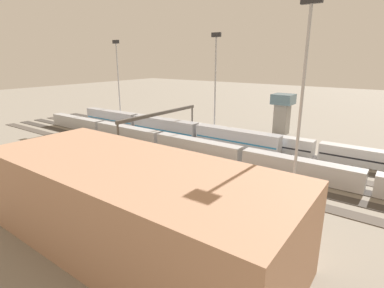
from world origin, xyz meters
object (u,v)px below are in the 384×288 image
light_mast_1 (303,83)px  control_tower (282,111)px  light_mast_2 (118,71)px  maintenance_shed (131,205)px  train_on_track_0 (226,135)px  train_on_track_3 (197,147)px  train_on_track_1 (164,127)px  signal_gantry (160,117)px  light_mast_0 (215,73)px

light_mast_1 → control_tower: bearing=-68.1°
light_mast_2 → maintenance_shed: light_mast_2 is taller
train_on_track_0 → train_on_track_3: 15.01m
train_on_track_3 → train_on_track_1: bearing=-27.8°
train_on_track_0 → control_tower: bearing=-117.5°
light_mast_1 → light_mast_2: 79.96m
train_on_track_1 → maintenance_shed: (-33.08, 44.16, 2.87)m
light_mast_2 → signal_gantry: light_mast_2 is taller
train_on_track_1 → signal_gantry: (-5.20, 7.50, 4.96)m
train_on_track_1 → signal_gantry: bearing=124.7°
light_mast_0 → maintenance_shed: bearing=111.4°
train_on_track_0 → maintenance_shed: maintenance_shed is taller
train_on_track_3 → light_mast_2: light_mast_2 is taller
train_on_track_3 → light_mast_0: bearing=-70.7°
control_tower → light_mast_2: bearing=15.1°
train_on_track_1 → control_tower: bearing=-140.8°
train_on_track_3 → signal_gantry: size_ratio=3.99×
train_on_track_0 → maintenance_shed: 51.38m
train_on_track_3 → light_mast_0: light_mast_0 is taller
train_on_track_3 → maintenance_shed: size_ratio=2.97×
light_mast_1 → light_mast_2: bearing=-22.1°
control_tower → light_mast_0: bearing=44.3°
train_on_track_0 → light_mast_0: light_mast_0 is taller
light_mast_0 → train_on_track_1: bearing=32.2°
light_mast_0 → signal_gantry: (7.49, 15.50, -10.92)m
maintenance_shed → signal_gantry: bearing=-52.7°
train_on_track_3 → light_mast_1: size_ratio=3.90×
light_mast_1 → light_mast_0: bearing=-42.5°
train_on_track_0 → light_mast_2: light_mast_2 is taller
signal_gantry → maintenance_shed: bearing=127.3°
light_mast_1 → signal_gantry: bearing=-20.2°
light_mast_1 → signal_gantry: 44.92m
train_on_track_0 → control_tower: control_tower is taller
maintenance_shed → control_tower: control_tower is taller
train_on_track_3 → maintenance_shed: (-14.09, 34.16, 3.44)m
control_tower → train_on_track_1: bearing=39.2°
train_on_track_1 → light_mast_2: light_mast_2 is taller
signal_gantry → control_tower: 37.66m
maintenance_shed → control_tower: size_ratio=3.30×
light_mast_2 → light_mast_0: bearing=-179.5°
train_on_track_1 → light_mast_1: bearing=153.9°
train_on_track_0 → light_mast_1: (-27.37, 27.46, 17.25)m
light_mast_2 → signal_gantry: size_ratio=0.95×
train_on_track_0 → train_on_track_3: bearing=91.7°
light_mast_0 → signal_gantry: light_mast_0 is taller
signal_gantry → light_mast_1: bearing=159.8°
light_mast_0 → light_mast_1: (-33.22, 30.46, 0.76)m
light_mast_1 → control_tower: size_ratio=2.51×
signal_gantry → maintenance_shed: (-27.88, 36.66, -2.10)m
light_mast_0 → control_tower: bearing=-135.7°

